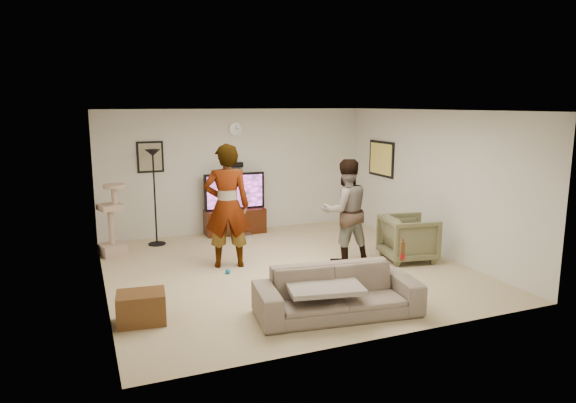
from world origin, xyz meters
name	(u,v)px	position (x,y,z in m)	size (l,w,h in m)	color
floor	(286,269)	(0.00, 0.00, -0.01)	(5.50, 5.50, 0.02)	tan
ceiling	(286,110)	(0.00, 0.00, 2.51)	(5.50, 5.50, 0.02)	white
wall_back	(236,171)	(0.00, 2.75, 1.25)	(5.50, 0.04, 2.50)	silver
wall_front	(382,231)	(0.00, -2.75, 1.25)	(5.50, 0.04, 2.50)	silver
wall_left	(100,204)	(-2.75, 0.00, 1.25)	(0.04, 5.50, 2.50)	silver
wall_right	(431,182)	(2.75, 0.00, 1.25)	(0.04, 5.50, 2.50)	silver
wall_clock	(236,129)	(0.00, 2.72, 2.10)	(0.26, 0.26, 0.04)	white
wall_speaker	(237,165)	(0.00, 2.69, 1.38)	(0.25, 0.10, 0.10)	black
picture_back	(150,157)	(-1.70, 2.73, 1.60)	(0.42, 0.03, 0.52)	gray
picture_right	(381,159)	(2.73, 1.60, 1.50)	(0.03, 0.78, 0.62)	#FCDE5E
tv_stand	(235,221)	(-0.11, 2.50, 0.25)	(1.21, 0.45, 0.50)	black
console_box	(242,236)	(-0.10, 2.11, 0.04)	(0.40, 0.30, 0.07)	#BBBBC1
tv	(234,191)	(-0.11, 2.50, 0.87)	(1.24, 0.08, 0.73)	black
tv_screen	(235,192)	(-0.11, 2.46, 0.87)	(1.14, 0.01, 0.65)	#EC4AE0
floor_lamp	(155,198)	(-1.72, 2.24, 0.89)	(0.32, 0.32, 1.77)	black
cat_tree	(111,220)	(-2.53, 1.82, 0.63)	(0.40, 0.40, 1.26)	tan
person_left	(227,206)	(-0.83, 0.46, 1.00)	(0.73, 0.48, 1.99)	#B0ACB9
person_right	(345,211)	(1.04, -0.02, 0.86)	(0.84, 0.65, 1.72)	#2F42A3
sofa	(338,292)	(-0.10, -1.96, 0.30)	(2.04, 0.80, 0.60)	#77685B
throw_blanket	(323,286)	(-0.30, -1.96, 0.40)	(0.90, 0.70, 0.06)	#AB9E8E
beer_bottle	(403,251)	(0.84, -1.96, 0.72)	(0.06, 0.06, 0.25)	brown
armchair	(408,238)	(2.07, -0.35, 0.38)	(0.81, 0.83, 0.76)	brown
side_table	(141,308)	(-2.40, -1.29, 0.19)	(0.57, 0.43, 0.38)	#513116
toy_ball	(228,271)	(-0.95, 0.08, 0.04)	(0.08, 0.08, 0.08)	#0C67A6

